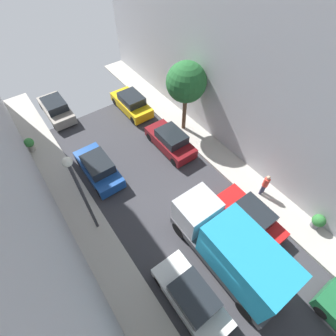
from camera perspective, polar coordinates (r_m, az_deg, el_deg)
The scene contains 15 objects.
ground at distance 14.85m, azimuth 13.01°, elevation -20.28°, with size 32.00×32.00×0.00m, color #38383D.
sidewalk_left at distance 13.83m, azimuth -4.42°, elevation -32.30°, with size 2.00×44.00×0.15m, color #B7B2A8.
sidewalk_right at distance 17.20m, azimuth 25.01°, elevation -9.41°, with size 2.00×44.00×0.15m, color #B7B2A8.
parked_car_left_3 at distance 13.39m, azimuth 5.35°, elevation -27.06°, with size 1.78×4.20×1.57m.
parked_car_left_4 at distance 17.46m, azimuth -15.38°, elevation 0.01°, with size 1.78×4.20×1.57m.
parked_car_left_5 at distance 23.27m, azimuth -23.91°, elevation 12.10°, with size 1.78×4.20×1.57m.
parked_car_right_2 at distance 15.54m, azimuth 17.96°, elevation -10.44°, with size 1.78×4.20×1.57m.
parked_car_right_3 at distance 18.56m, azimuth 0.57°, elevation 6.16°, with size 1.78×4.20×1.57m.
parked_car_right_4 at distance 22.16m, azimuth -8.21°, elevation 14.22°, with size 1.78×4.20×1.57m.
delivery_truck at distance 13.22m, azimuth 14.12°, elevation -17.42°, with size 2.26×6.60×3.38m.
pedestrian at distance 16.70m, azimuth 21.05°, elevation -3.45°, with size 0.40×0.36×1.72m.
street_tree_1 at distance 18.08m, azimuth 4.12°, elevation 18.65°, with size 2.79×2.79×5.45m.
potted_plant_1 at distance 17.00m, azimuth 30.75°, elevation -10.26°, with size 0.73×0.73×1.01m.
potted_plant_3 at distance 20.86m, azimuth -28.73°, elevation 4.82°, with size 0.67×0.67×1.04m.
lamp_post at distance 12.52m, azimuth -19.30°, elevation -4.27°, with size 0.44×0.44×5.99m.
Camera 1 is at (-5.23, -1.84, 13.78)m, focal length 27.05 mm.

